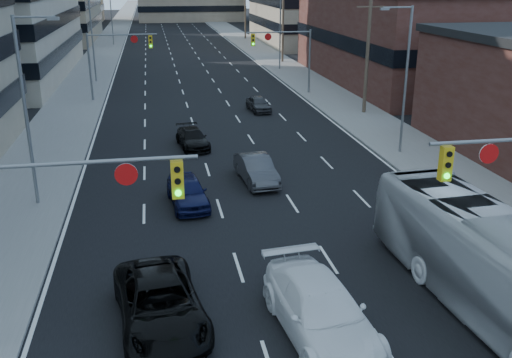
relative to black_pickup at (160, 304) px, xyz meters
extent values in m
cube|color=black|center=(4.81, 121.37, -0.77)|extent=(18.00, 300.00, 0.02)
cube|color=slate|center=(-6.69, 121.37, -0.71)|extent=(5.00, 300.00, 0.15)
cube|color=slate|center=(16.31, 121.37, -0.71)|extent=(5.00, 300.00, 0.15)
cube|color=#472119|center=(28.81, 41.37, 3.72)|extent=(20.00, 30.00, 9.00)
cube|color=gray|center=(29.81, 79.37, 6.22)|extent=(22.00, 28.00, 14.00)
cylinder|color=slate|center=(-1.94, -0.63, 5.02)|extent=(6.50, 0.12, 0.12)
cube|color=gold|center=(0.71, -0.63, 4.37)|extent=(0.35, 0.28, 1.10)
cylinder|color=black|center=(0.71, -0.79, 4.72)|extent=(0.18, 0.06, 0.18)
cylinder|color=black|center=(0.71, -0.79, 4.37)|extent=(0.18, 0.06, 0.18)
cylinder|color=#0CE526|center=(0.71, -0.79, 4.02)|extent=(0.18, 0.06, 0.18)
cylinder|color=white|center=(-0.69, -0.66, 4.62)|extent=(0.64, 0.06, 0.64)
cube|color=gold|center=(8.91, -0.63, 4.37)|extent=(0.35, 0.28, 1.10)
cylinder|color=black|center=(8.91, -0.79, 4.72)|extent=(0.18, 0.06, 0.18)
cylinder|color=black|center=(8.91, -0.79, 4.37)|extent=(0.18, 0.06, 0.18)
cylinder|color=#0CE526|center=(8.91, -0.79, 4.02)|extent=(0.18, 0.06, 0.18)
cylinder|color=white|center=(10.31, -0.66, 4.62)|extent=(0.64, 0.06, 0.64)
cylinder|color=slate|center=(-5.19, 36.37, 2.22)|extent=(0.18, 0.18, 6.00)
cylinder|color=slate|center=(-2.19, 36.37, 5.02)|extent=(6.00, 0.12, 0.12)
cube|color=gold|center=(0.21, 36.37, 4.37)|extent=(0.35, 0.28, 1.10)
cylinder|color=black|center=(0.21, 36.21, 4.72)|extent=(0.18, 0.06, 0.18)
cylinder|color=black|center=(0.21, 36.21, 4.37)|extent=(0.18, 0.06, 0.18)
cylinder|color=#0CE526|center=(0.21, 36.21, 4.02)|extent=(0.18, 0.06, 0.18)
cylinder|color=white|center=(-1.19, 36.34, 4.62)|extent=(0.64, 0.06, 0.64)
cylinder|color=slate|center=(14.81, 36.37, 2.22)|extent=(0.18, 0.18, 6.00)
cylinder|color=slate|center=(11.81, 36.37, 5.02)|extent=(6.00, 0.12, 0.12)
cube|color=gold|center=(9.41, 36.37, 4.37)|extent=(0.35, 0.28, 1.10)
cylinder|color=black|center=(9.41, 36.21, 4.72)|extent=(0.18, 0.06, 0.18)
cylinder|color=black|center=(9.41, 36.21, 4.37)|extent=(0.18, 0.06, 0.18)
cylinder|color=#0CE526|center=(9.41, 36.21, 4.02)|extent=(0.18, 0.06, 0.18)
cylinder|color=white|center=(10.81, 36.34, 4.62)|extent=(0.64, 0.06, 0.64)
cylinder|color=#4C3D2D|center=(17.01, 27.37, 4.72)|extent=(0.28, 0.28, 11.00)
cube|color=#4C3D2D|center=(17.01, 27.37, 7.62)|extent=(2.20, 0.10, 0.10)
cylinder|color=#4C3D2D|center=(17.01, 57.37, 4.72)|extent=(0.28, 0.28, 11.00)
cylinder|color=#4C3D2D|center=(17.01, 87.37, 4.72)|extent=(0.28, 0.28, 11.00)
cylinder|color=slate|center=(-5.69, 11.37, 3.72)|extent=(0.16, 0.16, 9.00)
cylinder|color=slate|center=(-4.79, 11.37, 8.12)|extent=(1.80, 0.10, 0.10)
cube|color=slate|center=(-3.99, 11.37, 8.04)|extent=(0.50, 0.22, 0.14)
cylinder|color=slate|center=(-5.69, 46.37, 3.72)|extent=(0.16, 0.16, 9.00)
cylinder|color=slate|center=(-5.69, 81.37, 3.72)|extent=(0.16, 0.16, 9.00)
cylinder|color=slate|center=(15.31, 16.37, 3.72)|extent=(0.16, 0.16, 9.00)
cylinder|color=slate|center=(14.41, 16.37, 8.12)|extent=(1.80, 0.10, 0.10)
cube|color=slate|center=(13.61, 16.37, 8.04)|extent=(0.50, 0.22, 0.14)
cylinder|color=slate|center=(15.31, 51.37, 3.72)|extent=(0.16, 0.16, 9.00)
imported|color=black|center=(0.00, 0.00, 0.00)|extent=(3.27, 5.90, 1.56)
imported|color=white|center=(4.87, -1.39, 0.08)|extent=(3.04, 6.16, 1.72)
imported|color=#BDBDBD|center=(10.81, -1.28, 0.93)|extent=(3.66, 12.45, 3.42)
imported|color=#0D1034|center=(1.54, 10.09, -0.06)|extent=(2.12, 4.38, 1.44)
imported|color=#3A3A3D|center=(5.43, 12.79, -0.05)|extent=(1.93, 4.55, 1.46)
imported|color=black|center=(2.53, 20.13, -0.17)|extent=(2.24, 4.39, 1.22)
imported|color=#2E2E30|center=(8.72, 29.84, -0.15)|extent=(1.83, 3.82, 1.26)
camera|label=1|loc=(0.19, -15.98, 9.78)|focal=40.00mm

